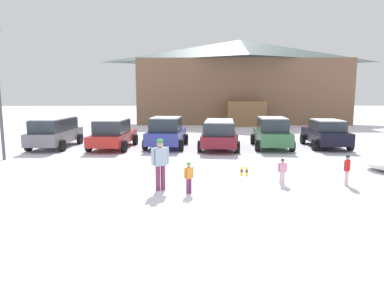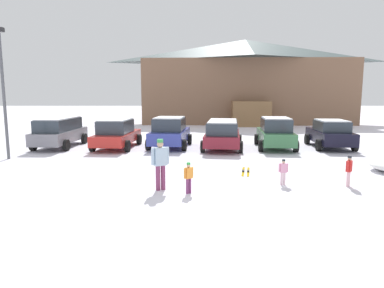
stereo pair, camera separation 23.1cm
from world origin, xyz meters
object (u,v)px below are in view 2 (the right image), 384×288
object	(u,v)px
parked_green_coupe	(274,133)
pair_of_skis	(244,171)
parked_maroon_van	(221,133)
parked_black_sedan	(328,134)
parked_grey_wagon	(58,131)
skier_child_in_pink_snowsuit	(282,170)
skier_child_in_orange_jacket	(187,176)
skier_adult_in_blue_parka	(159,162)
ski_lodge	(243,81)
parked_red_sedan	(115,134)
parked_blue_hatchback	(168,132)
lamp_post	(1,87)
skier_child_in_red_jacket	(347,169)

from	to	relation	value
parked_green_coupe	pair_of_skis	world-z (taller)	parked_green_coupe
parked_maroon_van	parked_black_sedan	xyz separation A→B (m)	(6.24, 0.27, -0.05)
parked_grey_wagon	skier_child_in_pink_snowsuit	distance (m)	13.76
parked_maroon_van	skier_child_in_orange_jacket	world-z (taller)	parked_maroon_van
parked_maroon_van	pair_of_skis	bearing A→B (deg)	-86.02
skier_adult_in_blue_parka	skier_child_in_orange_jacket	distance (m)	1.07
ski_lodge	skier_adult_in_blue_parka	world-z (taller)	ski_lodge
ski_lodge	parked_maroon_van	bearing A→B (deg)	-102.10
parked_red_sedan	pair_of_skis	size ratio (longest dim) A/B	2.84
parked_blue_hatchback	skier_adult_in_blue_parka	size ratio (longest dim) A/B	2.55
ski_lodge	parked_black_sedan	xyz separation A→B (m)	(2.13, -18.92, -3.70)
parked_blue_hatchback	ski_lodge	bearing A→B (deg)	69.13
parked_black_sedan	parked_maroon_van	bearing A→B (deg)	-177.56
skier_adult_in_blue_parka	pair_of_skis	distance (m)	4.18
parked_green_coupe	skier_child_in_pink_snowsuit	world-z (taller)	parked_green_coupe
parked_blue_hatchback	parked_black_sedan	size ratio (longest dim) A/B	1.00
parked_grey_wagon	lamp_post	bearing A→B (deg)	-106.36
parked_red_sedan	parked_maroon_van	xyz separation A→B (m)	(6.07, -0.17, 0.04)
parked_grey_wagon	skier_child_in_red_jacket	size ratio (longest dim) A/B	4.39
parked_red_sedan	lamp_post	bearing A→B (deg)	-143.50
parked_red_sedan	skier_child_in_red_jacket	size ratio (longest dim) A/B	4.38
skier_child_in_pink_snowsuit	parked_red_sedan	bearing A→B (deg)	132.78
parked_green_coupe	parked_black_sedan	bearing A→B (deg)	2.67
skier_child_in_red_jacket	lamp_post	bearing A→B (deg)	160.74
parked_blue_hatchback	skier_adult_in_blue_parka	world-z (taller)	parked_blue_hatchback
parked_red_sedan	skier_adult_in_blue_parka	world-z (taller)	parked_red_sedan
skier_child_in_pink_snowsuit	pair_of_skis	world-z (taller)	skier_child_in_pink_snowsuit
parked_blue_hatchback	skier_child_in_red_jacket	bearing A→B (deg)	-52.38
parked_maroon_van	lamp_post	xyz separation A→B (m)	(-10.57, -3.15, 2.52)
parked_red_sedan	parked_maroon_van	bearing A→B (deg)	-1.60
parked_red_sedan	skier_child_in_orange_jacket	bearing A→B (deg)	-65.03
parked_green_coupe	skier_child_in_pink_snowsuit	distance (m)	8.19
ski_lodge	skier_child_in_orange_jacket	bearing A→B (deg)	-101.98
parked_grey_wagon	parked_black_sedan	xyz separation A→B (m)	(15.73, -0.27, -0.10)
parked_green_coupe	skier_child_in_red_jacket	world-z (taller)	parked_green_coupe
ski_lodge	skier_child_in_red_jacket	world-z (taller)	ski_lodge
skier_child_in_pink_snowsuit	lamp_post	size ratio (longest dim) A/B	0.15
ski_lodge	skier_adult_in_blue_parka	distance (m)	28.77
ski_lodge	skier_child_in_pink_snowsuit	size ratio (longest dim) A/B	25.02
pair_of_skis	lamp_post	distance (m)	11.82
parked_black_sedan	pair_of_skis	distance (m)	8.55
parked_green_coupe	parked_grey_wagon	bearing A→B (deg)	178.10
parked_grey_wagon	lamp_post	size ratio (longest dim) A/B	0.75
parked_green_coupe	skier_child_in_red_jacket	distance (m)	8.22
skier_child_in_orange_jacket	pair_of_skis	world-z (taller)	skier_child_in_orange_jacket
ski_lodge	skier_child_in_pink_snowsuit	xyz separation A→B (m)	(-2.73, -27.08, -4.02)
skier_child_in_red_jacket	ski_lodge	bearing A→B (deg)	88.79
parked_maroon_van	lamp_post	distance (m)	11.31
parked_maroon_van	parked_blue_hatchback	bearing A→B (deg)	171.67
parked_maroon_van	skier_child_in_red_jacket	bearing A→B (deg)	-66.34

